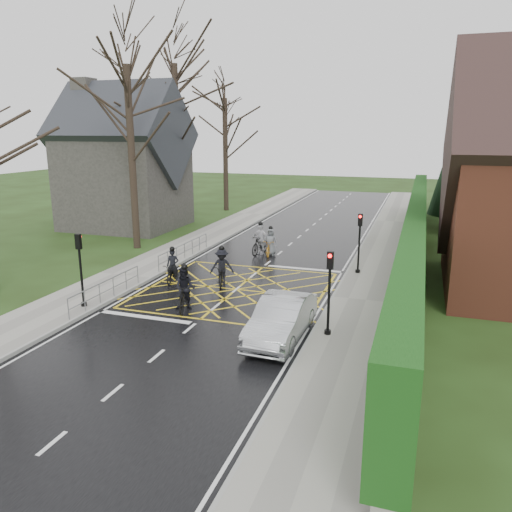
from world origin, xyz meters
The scene contains 22 objects.
ground centered at (0.00, 0.00, 0.00)m, with size 120.00×120.00×0.00m, color black.
road centered at (0.00, 0.00, 0.01)m, with size 9.00×80.00×0.01m, color black.
sidewalk_right centered at (6.00, 0.00, 0.07)m, with size 3.00×80.00×0.15m, color gray.
sidewalk_left centered at (-6.00, 0.00, 0.07)m, with size 3.00×80.00×0.15m, color gray.
stone_wall centered at (7.75, 6.00, 0.35)m, with size 0.50×38.00×0.70m, color slate.
hedge centered at (7.75, 6.00, 2.10)m, with size 0.90×38.00×2.80m, color #0F360E.
conifer centered at (10.75, 26.00, 4.99)m, with size 4.60×4.60×10.00m.
church centered at (-13.54, 12.00, 4.93)m, with size 8.80×7.80×11.00m.
tree_near centered at (-9.00, 6.00, 7.91)m, with size 9.24×9.24×11.44m.
tree_mid centered at (-10.00, 14.00, 8.63)m, with size 10.08×10.08×12.48m.
tree_far centered at (-9.30, 22.00, 7.19)m, with size 8.40×8.40×10.40m.
railing_south centered at (-4.65, -3.50, 0.78)m, with size 0.05×5.04×1.03m.
railing_north centered at (-4.65, 4.00, 0.79)m, with size 0.05×6.04×1.03m.
traffic_light_ne centered at (5.10, 4.20, 1.66)m, with size 0.24×0.31×3.21m.
traffic_light_se centered at (5.10, -4.20, 1.66)m, with size 0.24×0.31×3.21m.
traffic_light_sw centered at (-5.10, -4.50, 1.66)m, with size 0.24×0.31×3.21m.
cyclist_rear centered at (-3.40, 0.13, 0.58)m, with size 1.07×1.93×1.78m.
cyclist_back centered at (-1.07, -3.19, 0.74)m, with size 1.02×2.04×1.96m.
cyclist_mid centered at (-0.93, 0.48, 0.71)m, with size 1.38×2.11×1.94m.
cyclist_front centered at (-1.06, 6.89, 0.73)m, with size 1.13×2.04×1.98m.
cyclist_lead centered at (-0.40, 6.80, 0.61)m, with size 0.85×1.89×1.77m.
car centered at (3.53, -4.78, 0.75)m, with size 1.59×4.56×1.50m, color #AEB1B6.
Camera 1 is at (7.95, -20.87, 7.30)m, focal length 35.00 mm.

